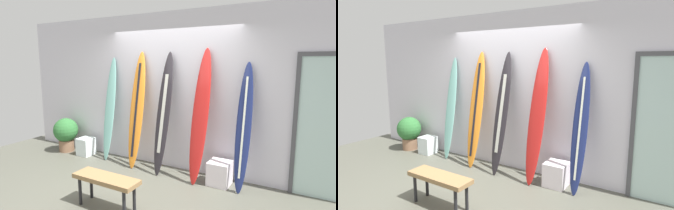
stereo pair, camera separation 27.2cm
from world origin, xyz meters
TOP-DOWN VIEW (x-y plane):
  - ground at (0.00, 0.00)m, footprint 8.00×8.00m
  - wall_back at (0.00, 1.30)m, footprint 7.20×0.20m
  - surfboard_seafoam at (-1.28, 1.00)m, footprint 0.26×0.38m
  - surfboard_sunset at (-0.59, 0.95)m, footprint 0.30×0.48m
  - surfboard_charcoal at (0.00, 0.92)m, footprint 0.28×0.50m
  - surfboard_crimson at (0.69, 0.90)m, footprint 0.30×0.55m
  - surfboard_navy at (1.37, 0.93)m, footprint 0.24×0.47m
  - display_block_left at (-1.88, 0.90)m, footprint 0.30×0.30m
  - display_block_center at (1.03, 0.92)m, footprint 0.34×0.34m
  - potted_plant at (-2.43, 0.87)m, footprint 0.52×0.52m
  - bench at (-0.05, -0.51)m, footprint 0.95×0.30m

SIDE VIEW (x-z plane):
  - ground at x=0.00m, z-range -0.04..0.00m
  - display_block_left at x=-1.88m, z-range 0.00..0.36m
  - display_block_center at x=1.03m, z-range 0.00..0.37m
  - bench at x=-0.05m, z-range 0.16..0.60m
  - potted_plant at x=-2.43m, z-range 0.05..0.78m
  - surfboard_navy at x=1.37m, z-range -0.02..1.92m
  - surfboard_seafoam at x=-1.28m, z-range -0.02..2.00m
  - surfboard_sunset at x=-0.59m, z-range -0.01..2.11m
  - surfboard_charcoal at x=0.00m, z-range 0.00..2.11m
  - surfboard_crimson at x=0.69m, z-range -0.01..2.15m
  - wall_back at x=0.00m, z-range 0.00..2.80m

